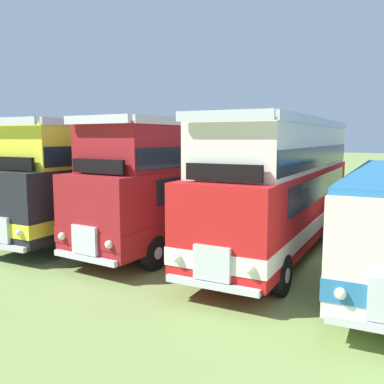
# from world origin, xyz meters

# --- Properties ---
(ground_plane) EXTENTS (200.00, 200.00, 0.00)m
(ground_plane) POSITION_xyz_m (0.00, 0.00, 0.00)
(ground_plane) COLOR #7A934C
(bus_first_in_row) EXTENTS (2.97, 11.04, 4.52)m
(bus_first_in_row) POSITION_xyz_m (-9.13, 0.11, 2.36)
(bus_first_in_row) COLOR black
(bus_first_in_row) RESTS_ON ground
(bus_second_in_row) EXTENTS (2.92, 10.56, 4.52)m
(bus_second_in_row) POSITION_xyz_m (-5.47, 0.19, 2.36)
(bus_second_in_row) COLOR maroon
(bus_second_in_row) RESTS_ON ground
(bus_third_in_row) EXTENTS (2.90, 11.44, 4.52)m
(bus_third_in_row) POSITION_xyz_m (-1.83, 0.43, 2.36)
(bus_third_in_row) COLOR red
(bus_third_in_row) RESTS_ON ground
(rope_fence_line) EXTENTS (24.33, 0.08, 1.05)m
(rope_fence_line) POSITION_xyz_m (0.00, 11.11, 0.68)
(rope_fence_line) COLOR #8C704C
(rope_fence_line) RESTS_ON ground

